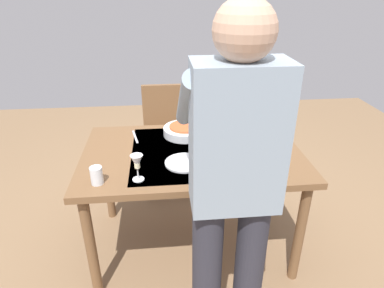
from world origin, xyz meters
name	(u,v)px	position (x,y,z in m)	size (l,w,h in m)	color
ground_plane	(192,242)	(0.00, 0.00, 0.00)	(6.00, 6.00, 0.00)	#846647
dining_table	(192,163)	(0.00, 0.00, 0.67)	(1.37, 0.88, 0.76)	brown
chair_near	(167,131)	(0.14, -0.82, 0.53)	(0.40, 0.40, 0.91)	#523019
person_server	(233,184)	(-0.10, 0.70, 0.96)	(0.42, 0.61, 1.69)	#2D2D38
wine_bottle	(225,134)	(-0.21, 0.00, 0.87)	(0.07, 0.07, 0.30)	black
wine_glass_left	(137,163)	(0.32, 0.30, 0.86)	(0.07, 0.07, 0.15)	white
water_cup_near_left	(273,159)	(-0.45, 0.23, 0.80)	(0.07, 0.07, 0.09)	silver
water_cup_near_right	(267,120)	(-0.59, -0.33, 0.81)	(0.08, 0.08, 0.10)	silver
water_cup_far_left	(97,175)	(0.54, 0.32, 0.80)	(0.07, 0.07, 0.10)	silver
serving_bowl_pasta	(185,130)	(0.02, -0.25, 0.79)	(0.30, 0.30, 0.07)	silver
side_bowl_salad	(253,130)	(-0.45, -0.21, 0.79)	(0.18, 0.18, 0.07)	silver
dinner_plate_near	(184,163)	(0.06, 0.15, 0.76)	(0.23, 0.23, 0.01)	silver
table_knife	(135,137)	(0.37, -0.24, 0.76)	(0.01, 0.20, 0.01)	silver
table_fork	(256,153)	(-0.40, 0.08, 0.76)	(0.01, 0.18, 0.01)	silver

